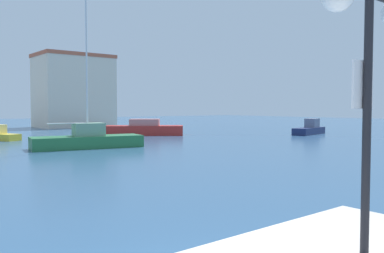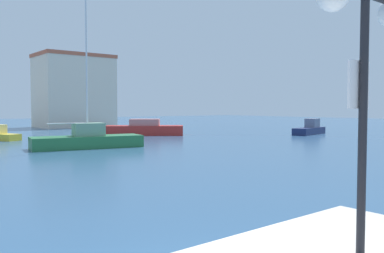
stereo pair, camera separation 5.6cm
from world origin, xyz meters
name	(u,v)px [view 1 (the left image)]	position (x,y,z in m)	size (l,w,h in m)	color
water	(187,144)	(15.00, 20.00, 0.00)	(160.00, 160.00, 0.00)	#2D5175
lamppost	(369,27)	(0.40, -2.00, 3.78)	(1.68, 0.36, 4.10)	black
sailboat_green_outer_mooring	(88,139)	(7.86, 22.10, 0.60)	(7.80, 3.65, 10.55)	#28703D
motorboat_navy_center_channel	(310,129)	(32.20, 20.94, 0.53)	(5.65, 2.73, 1.64)	#19234C
motorboat_red_distant_east	(144,129)	(17.89, 30.68, 0.63)	(7.67, 6.63, 1.64)	#B22823
warehouse_block	(74,91)	(19.16, 51.49, 5.16)	(10.12, 7.26, 10.30)	beige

